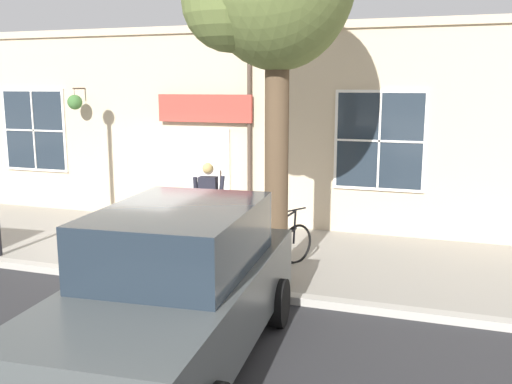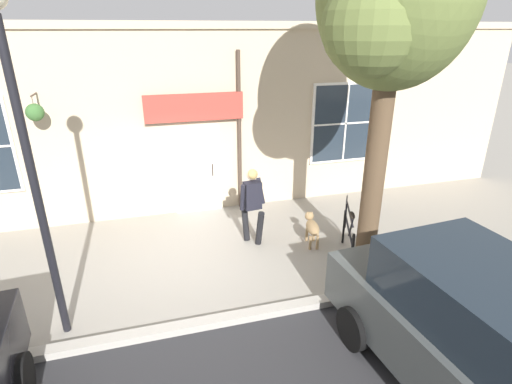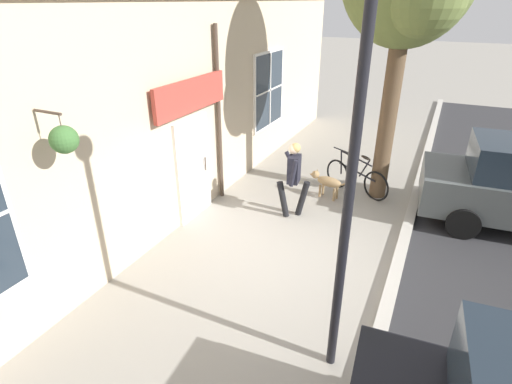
% 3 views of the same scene
% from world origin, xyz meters
% --- Properties ---
extents(ground_plane, '(90.00, 90.00, 0.00)m').
position_xyz_m(ground_plane, '(0.00, 0.00, 0.00)').
color(ground_plane, gray).
extents(storefront_facade, '(0.95, 18.00, 4.32)m').
position_xyz_m(storefront_facade, '(-2.34, 0.01, 2.17)').
color(storefront_facade, '#C6B293').
rests_on(storefront_facade, ground_plane).
extents(pedestrian_walking, '(0.66, 0.55, 1.62)m').
position_xyz_m(pedestrian_walking, '(-0.30, 1.35, 0.96)').
color(pedestrian_walking, black).
rests_on(pedestrian_walking, ground_plane).
extents(dog_on_leash, '(1.00, 0.36, 0.61)m').
position_xyz_m(dog_on_leash, '(0.10, 2.51, 0.40)').
color(dog_on_leash, '#997A51').
rests_on(dog_on_leash, ground_plane).
extents(leaning_bicycle, '(1.62, 0.72, 1.00)m').
position_xyz_m(leaning_bicycle, '(0.65, 3.05, 0.38)').
color(leaning_bicycle, black).
rests_on(leaning_bicycle, ground_plane).
extents(parked_car_mid_block, '(4.42, 2.19, 1.75)m').
position_xyz_m(parked_car_mid_block, '(4.15, 2.90, 0.88)').
color(parked_car_mid_block, '#474C4C').
rests_on(parked_car_mid_block, ground_plane).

